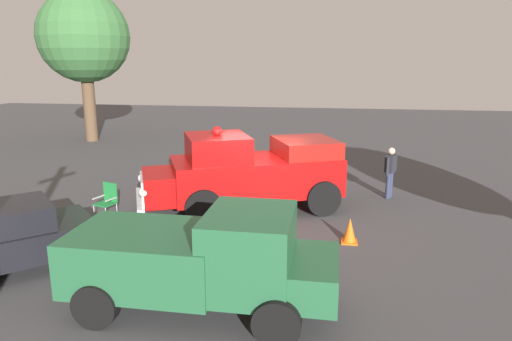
{
  "coord_description": "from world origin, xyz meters",
  "views": [
    {
      "loc": [
        -13.05,
        -1.95,
        4.51
      ],
      "look_at": [
        0.34,
        0.15,
        1.22
      ],
      "focal_mm": 32.84,
      "sensor_mm": 36.0,
      "label": 1
    }
  ],
  "objects_px": {
    "lawn_chair_by_car": "(108,198)",
    "spectator_standing": "(390,169)",
    "traffic_cone": "(350,231)",
    "oak_tree_right": "(84,38)",
    "parked_pickup": "(201,259)",
    "vintage_fire_truck": "(248,172)"
  },
  "relations": [
    {
      "from": "traffic_cone",
      "to": "lawn_chair_by_car",
      "type": "bearing_deg",
      "value": 83.23
    },
    {
      "from": "oak_tree_right",
      "to": "traffic_cone",
      "type": "xyz_separation_m",
      "value": [
        -12.7,
        -13.54,
        -5.2
      ]
    },
    {
      "from": "parked_pickup",
      "to": "oak_tree_right",
      "type": "distance_m",
      "value": 20.07
    },
    {
      "from": "vintage_fire_truck",
      "to": "parked_pickup",
      "type": "distance_m",
      "value": 5.77
    },
    {
      "from": "lawn_chair_by_car",
      "to": "spectator_standing",
      "type": "bearing_deg",
      "value": -68.03
    },
    {
      "from": "parked_pickup",
      "to": "oak_tree_right",
      "type": "height_order",
      "value": "oak_tree_right"
    },
    {
      "from": "spectator_standing",
      "to": "traffic_cone",
      "type": "height_order",
      "value": "spectator_standing"
    },
    {
      "from": "lawn_chair_by_car",
      "to": "traffic_cone",
      "type": "bearing_deg",
      "value": -96.77
    },
    {
      "from": "lawn_chair_by_car",
      "to": "oak_tree_right",
      "type": "relative_size",
      "value": 0.13
    },
    {
      "from": "vintage_fire_truck",
      "to": "parked_pickup",
      "type": "xyz_separation_m",
      "value": [
        -5.76,
        -0.14,
        -0.21
      ]
    },
    {
      "from": "vintage_fire_truck",
      "to": "spectator_standing",
      "type": "distance_m",
      "value": 4.78
    },
    {
      "from": "oak_tree_right",
      "to": "traffic_cone",
      "type": "relative_size",
      "value": 12.53
    },
    {
      "from": "vintage_fire_truck",
      "to": "parked_pickup",
      "type": "relative_size",
      "value": 1.31
    },
    {
      "from": "traffic_cone",
      "to": "oak_tree_right",
      "type": "bearing_deg",
      "value": 46.83
    },
    {
      "from": "oak_tree_right",
      "to": "traffic_cone",
      "type": "bearing_deg",
      "value": -133.17
    },
    {
      "from": "parked_pickup",
      "to": "traffic_cone",
      "type": "height_order",
      "value": "parked_pickup"
    },
    {
      "from": "vintage_fire_truck",
      "to": "traffic_cone",
      "type": "bearing_deg",
      "value": -126.06
    },
    {
      "from": "oak_tree_right",
      "to": "traffic_cone",
      "type": "distance_m",
      "value": 19.28
    },
    {
      "from": "oak_tree_right",
      "to": "traffic_cone",
      "type": "height_order",
      "value": "oak_tree_right"
    },
    {
      "from": "lawn_chair_by_car",
      "to": "spectator_standing",
      "type": "xyz_separation_m",
      "value": [
        3.31,
        -8.19,
        0.37
      ]
    },
    {
      "from": "vintage_fire_truck",
      "to": "lawn_chair_by_car",
      "type": "distance_m",
      "value": 4.12
    },
    {
      "from": "vintage_fire_truck",
      "to": "spectator_standing",
      "type": "bearing_deg",
      "value": -65.47
    }
  ]
}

